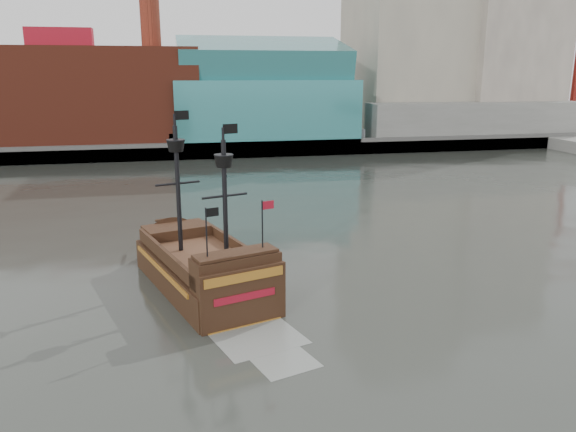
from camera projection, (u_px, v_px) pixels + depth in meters
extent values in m
plane|color=#272A25|center=(301.00, 337.00, 29.17)|extent=(400.00, 400.00, 0.00)
cube|color=slate|center=(198.00, 133.00, 115.98)|extent=(220.00, 60.00, 2.00)
cube|color=#4C4C49|center=(209.00, 151.00, 87.99)|extent=(220.00, 1.00, 2.60)
cube|color=maroon|center=(65.00, 96.00, 90.45)|extent=(42.00, 18.00, 15.00)
cube|color=teal|center=(263.00, 110.00, 95.69)|extent=(30.00, 16.00, 10.00)
cube|color=#A79E8B|center=(409.00, 8.00, 106.73)|extent=(20.00, 22.00, 46.00)
cube|color=#AFA393|center=(503.00, 30.00, 107.61)|extent=(18.00, 18.00, 38.00)
cube|color=#A79E8B|center=(420.00, 3.00, 124.10)|extent=(24.00, 20.00, 52.00)
cube|color=slate|center=(477.00, 119.00, 100.14)|extent=(40.00, 6.00, 6.00)
cube|color=teal|center=(263.00, 61.00, 93.68)|extent=(28.00, 14.94, 8.78)
cube|color=slate|center=(563.00, 118.00, 121.76)|extent=(4.00, 4.00, 3.00)
cylinder|color=maroon|center=(571.00, 48.00, 118.11)|extent=(1.40, 1.40, 32.00)
cube|color=slate|center=(571.00, 114.00, 133.25)|extent=(4.00, 4.00, 3.00)
cube|color=maroon|center=(573.00, 9.00, 126.74)|extent=(5.00, 2.50, 2.50)
cube|color=black|center=(203.00, 279.00, 35.64)|extent=(8.50, 13.20, 2.65)
cube|color=#4E301C|center=(202.00, 257.00, 35.27)|extent=(7.65, 11.88, 0.31)
cube|color=black|center=(176.00, 233.00, 39.31)|extent=(4.87, 3.62, 1.02)
cube|color=black|center=(236.00, 271.00, 30.61)|extent=(5.11, 3.00, 1.84)
cube|color=black|center=(244.00, 305.00, 30.22)|extent=(4.85, 1.73, 4.08)
cube|color=#A4681F|center=(245.00, 277.00, 29.69)|extent=(4.41, 1.44, 0.51)
cube|color=maroon|center=(245.00, 297.00, 29.98)|extent=(3.43, 1.14, 0.41)
cylinder|color=black|center=(178.00, 190.00, 35.14)|extent=(0.36, 0.36, 7.96)
cylinder|color=black|center=(225.00, 202.00, 33.20)|extent=(0.36, 0.36, 7.35)
cone|color=black|center=(176.00, 146.00, 34.44)|extent=(1.40, 1.40, 0.71)
cone|color=black|center=(224.00, 161.00, 32.58)|extent=(1.40, 1.40, 0.71)
cube|color=black|center=(182.00, 115.00, 34.20)|extent=(0.89, 0.30, 0.56)
cube|color=black|center=(230.00, 129.00, 32.34)|extent=(0.89, 0.30, 0.56)
cube|color=gray|center=(259.00, 338.00, 29.08)|extent=(5.23, 4.79, 0.02)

